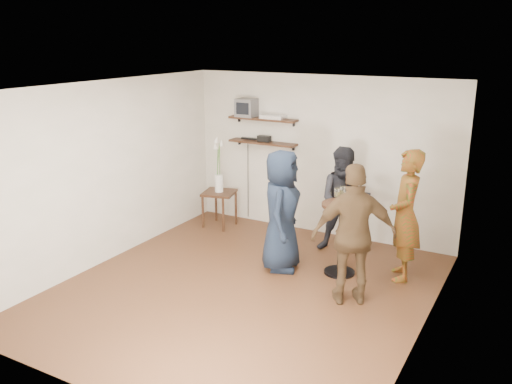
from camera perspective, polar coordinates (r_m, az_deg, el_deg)
room at (r=6.68m, az=-1.39°, el=-0.23°), size 4.58×5.08×2.68m
shelf_upper at (r=9.07m, az=0.72°, el=7.71°), size 1.20×0.25×0.04m
shelf_lower at (r=9.14m, az=0.71°, el=5.23°), size 1.20×0.25×0.04m
crt_monitor at (r=9.19m, az=-0.97°, el=8.88°), size 0.32×0.30×0.30m
dvd_deck at (r=8.97m, az=1.84°, el=7.91°), size 0.40×0.24×0.06m
radio at (r=9.11m, az=0.86°, el=5.63°), size 0.22×0.10×0.10m
power_strip at (r=9.31m, az=-0.72°, el=5.64°), size 0.30×0.05×0.03m
side_table at (r=9.29m, az=-3.89°, el=-0.56°), size 0.62×0.62×0.62m
vase_lilies at (r=9.18m, az=-3.95°, el=1.89°), size 0.19×0.20×0.98m
drinks_table at (r=7.47m, az=8.96°, el=-3.87°), size 0.56×0.56×1.01m
wine_glass_fl at (r=7.29m, az=8.52°, el=-0.13°), size 0.07×0.07×0.21m
wine_glass_fr at (r=7.25m, az=9.56°, el=-0.38°), size 0.07×0.07×0.20m
wine_glass_bl at (r=7.36m, az=9.10°, el=0.05°), size 0.07×0.07×0.22m
wine_glass_br at (r=7.32m, az=9.44°, el=-0.16°), size 0.07×0.07×0.21m
person_plaid at (r=7.44m, az=15.45°, el=-2.39°), size 0.62×0.76×1.78m
person_dark at (r=8.21m, az=9.31°, el=-0.88°), size 0.93×0.82×1.62m
person_navy at (r=7.49m, az=2.70°, el=-1.97°), size 0.75×0.95×1.71m
person_brown at (r=6.63m, az=10.29°, el=-4.47°), size 1.11×0.89×1.76m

